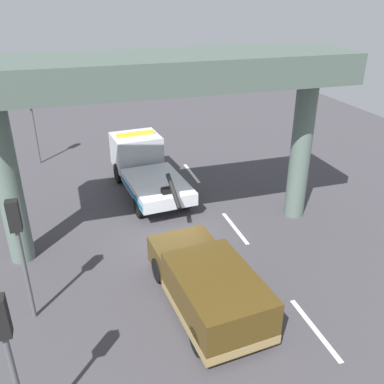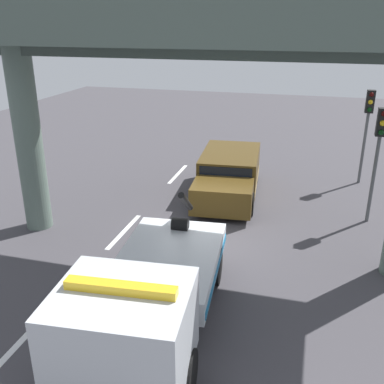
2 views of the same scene
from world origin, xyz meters
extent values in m
cube|color=#423F44|center=(0.00, 0.00, -0.05)|extent=(60.00, 40.00, 0.10)
cube|color=silver|center=(-6.00, -2.67, 0.00)|extent=(2.60, 0.16, 0.01)
cube|color=silver|center=(0.00, -2.67, 0.00)|extent=(2.60, 0.16, 0.01)
cube|color=silver|center=(6.00, -2.67, 0.00)|extent=(2.60, 0.16, 0.01)
cube|color=silver|center=(3.02, -0.10, 0.93)|extent=(4.03, 2.72, 0.55)
cube|color=silver|center=(6.33, 0.19, 1.48)|extent=(2.24, 2.47, 1.65)
cube|color=black|center=(6.95, 0.24, 1.84)|extent=(0.25, 2.20, 0.66)
cube|color=#196B9E|center=(2.91, 1.10, 0.84)|extent=(3.64, 0.33, 0.20)
cylinder|color=black|center=(0.83, -0.29, 1.66)|extent=(1.42, 0.30, 1.07)
cylinder|color=black|center=(1.64, -0.22, 1.32)|extent=(0.40, 0.48, 0.36)
cube|color=yellow|center=(6.33, 0.19, 2.38)|extent=(0.40, 1.93, 0.16)
cylinder|color=black|center=(6.05, 1.21, 0.50)|extent=(1.02, 0.40, 1.00)
cylinder|color=black|center=(6.22, -0.87, 0.50)|extent=(1.02, 0.40, 1.00)
cylinder|color=black|center=(2.16, 0.87, 0.50)|extent=(1.02, 0.40, 1.00)
cylinder|color=black|center=(2.34, -1.20, 0.50)|extent=(1.02, 0.40, 1.00)
cube|color=#4C3814|center=(-4.77, -0.06, 0.91)|extent=(3.63, 2.49, 1.35)
cube|color=#4C3814|center=(-2.19, 0.17, 0.71)|extent=(1.90, 2.25, 0.95)
cube|color=black|center=(-3.03, 0.09, 1.20)|extent=(0.23, 1.93, 0.59)
cube|color=#9E8451|center=(-4.77, -0.06, 0.41)|extent=(3.65, 2.51, 0.28)
cylinder|color=black|center=(-2.42, 1.11, 0.42)|extent=(0.86, 0.35, 0.84)
cylinder|color=black|center=(-2.25, -0.80, 0.42)|extent=(0.86, 0.35, 0.84)
cylinder|color=black|center=(-5.80, 0.82, 0.42)|extent=(0.86, 0.35, 0.84)
cylinder|color=black|center=(-5.63, -1.09, 0.42)|extent=(0.86, 0.35, 0.84)
cylinder|color=#596B60|center=(0.36, -5.58, 2.95)|extent=(0.84, 0.84, 5.91)
cube|color=#4B5B52|center=(0.36, 0.00, 6.44)|extent=(3.60, 13.17, 1.06)
cube|color=#3E4A43|center=(0.36, 0.00, 5.73)|extent=(0.50, 12.77, 0.36)
cylinder|color=#515456|center=(-7.00, 5.12, 1.50)|extent=(0.12, 0.12, 3.00)
cube|color=black|center=(-7.00, 5.12, 3.45)|extent=(0.28, 0.32, 0.90)
sphere|color=#360605|center=(-6.84, 5.12, 3.75)|extent=(0.18, 0.18, 0.18)
sphere|color=gold|center=(-6.84, 5.12, 3.45)|extent=(0.18, 0.18, 0.18)
sphere|color=black|center=(-6.84, 5.12, 3.15)|extent=(0.18, 0.18, 0.18)
cylinder|color=#515456|center=(-3.00, 5.12, 1.51)|extent=(0.12, 0.12, 3.02)
cube|color=black|center=(-3.00, 5.12, 3.47)|extent=(0.28, 0.32, 0.90)
sphere|color=#360605|center=(-2.84, 5.12, 3.77)|extent=(0.18, 0.18, 0.18)
sphere|color=gold|center=(-2.84, 5.12, 3.47)|extent=(0.18, 0.18, 0.18)
sphere|color=black|center=(-2.84, 5.12, 3.17)|extent=(0.18, 0.18, 0.18)
camera|label=1|loc=(-13.72, 3.50, 8.90)|focal=39.20mm
camera|label=2|loc=(12.03, 3.00, 6.54)|focal=41.41mm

